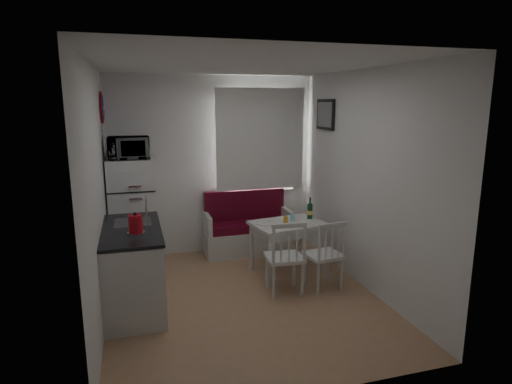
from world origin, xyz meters
The scene contains 22 objects.
floor centered at (0.00, 0.00, 0.00)m, with size 3.00×3.50×0.02m, color tan.
ceiling centered at (0.00, 0.00, 2.60)m, with size 3.00×3.50×0.02m, color white.
wall_back centered at (0.00, 1.75, 1.30)m, with size 3.00×0.02×2.60m, color white.
wall_front centered at (0.00, -1.75, 1.30)m, with size 3.00×0.02×2.60m, color white.
wall_left centered at (-1.50, 0.00, 1.30)m, with size 0.02×3.50×2.60m, color white.
wall_right centered at (1.50, 0.00, 1.30)m, with size 0.02×3.50×2.60m, color white.
window centered at (0.70, 1.72, 1.62)m, with size 1.22×0.06×1.47m, color silver.
curtain centered at (0.70, 1.65, 1.68)m, with size 1.35×0.02×1.50m, color white.
kitchen_counter centered at (-1.20, 0.16, 0.46)m, with size 0.62×1.32×1.16m.
wall_sign centered at (-1.47, 1.45, 2.15)m, with size 0.40×0.40×0.03m, color navy.
picture_frame centered at (1.48, 1.10, 2.05)m, with size 0.04×0.52×0.42m, color black.
bench centered at (0.45, 1.51, 0.31)m, with size 1.29×0.50×0.92m.
dining_table centered at (0.76, 0.60, 0.61)m, with size 1.01×0.79×0.68m.
chair_left centered at (0.51, -0.07, 0.56)m, with size 0.45×0.43×0.48m.
chair_right centered at (1.01, -0.06, 0.53)m, with size 0.45×0.43×0.46m.
fridge centered at (-1.18, 1.40, 0.75)m, with size 0.60×0.60×1.49m, color white.
microwave centered at (-1.18, 1.35, 1.64)m, with size 0.52×0.35×0.29m, color white.
kettle centered at (-1.15, -0.11, 1.01)m, with size 0.17×0.17×0.23m, color red.
wine_bottle centered at (1.11, 0.70, 0.83)m, with size 0.07×0.07×0.29m, color #133E1D, non-canonical shape.
drinking_glass_orange centered at (0.71, 0.55, 0.73)m, with size 0.06×0.06×0.10m, color gold.
drinking_glass_blue centered at (0.84, 0.65, 0.73)m, with size 0.06×0.06×0.10m, color #91E1F6.
plate centered at (0.46, 0.62, 0.69)m, with size 0.26×0.26×0.02m, color white.
Camera 1 is at (-1.14, -4.44, 2.22)m, focal length 30.00 mm.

